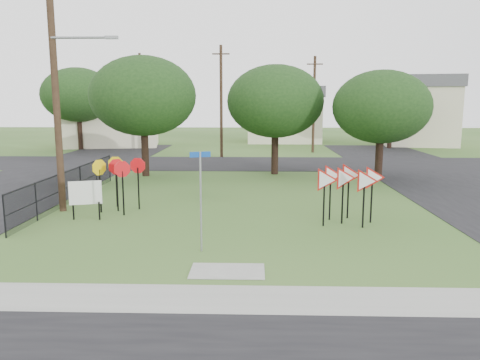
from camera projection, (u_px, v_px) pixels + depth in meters
The scene contains 24 objects.
ground at pixel (232, 245), 14.94m from camera, with size 140.00×140.00×0.00m, color #355B22.
sidewalk at pixel (223, 299), 10.80m from camera, with size 30.00×1.60×0.02m, color gray.
planting_strip at pixel (219, 323), 9.61m from camera, with size 30.00×0.80×0.02m, color #355B22.
street_left at pixel (18, 187), 25.16m from camera, with size 8.00×50.00×0.02m, color black.
street_right at pixel (470, 189), 24.43m from camera, with size 8.00×50.00×0.02m, color black.
street_far at pixel (245, 163), 34.65m from camera, with size 60.00×8.00×0.02m, color black.
curb_pad at pixel (227, 271), 12.57m from camera, with size 2.00×1.20×0.02m, color gray.
street_name_sign at pixel (201, 195), 14.02m from camera, with size 0.60×0.23×3.05m.
stop_sign_cluster at pixel (118, 172), 19.34m from camera, with size 1.98×1.73×2.21m.
yield_sign_cluster at pixel (347, 180), 17.38m from camera, with size 2.82×1.70×2.21m.
info_board at pixel (85, 194), 17.95m from camera, with size 1.18×0.39×1.52m.
utility_pole_main at pixel (57, 84), 18.73m from camera, with size 3.55×0.33×10.00m.
far_pole_a at pixel (221, 101), 37.90m from camera, with size 1.40×0.24×9.00m.
far_pole_b at pixel (314, 104), 41.64m from camera, with size 1.40×0.24×8.50m.
far_pole_c at pixel (141, 101), 44.06m from camera, with size 1.40×0.24×9.00m.
fence_run at pixel (71, 185), 21.20m from camera, with size 0.05×11.55×1.50m.
house_left at pixel (112, 110), 48.28m from camera, with size 10.58×8.88×7.20m.
house_mid at pixel (283, 114), 53.73m from camera, with size 8.40×8.40×6.20m.
house_right at pixel (418, 110), 49.28m from camera, with size 8.30×8.30×7.20m.
tree_near_left at pixel (143, 96), 28.12m from camera, with size 6.40×6.40×7.27m.
tree_near_mid at pixel (275, 101), 28.92m from camera, with size 6.00×6.00×6.80m.
tree_near_right at pixel (381, 107), 26.82m from camera, with size 5.60×5.60×6.33m.
tree_far_left at pixel (78, 95), 44.15m from camera, with size 6.80×6.80×7.73m.
tree_far_right at pixel (392, 102), 45.31m from camera, with size 6.00×6.00×6.80m.
Camera 1 is at (0.71, -14.38, 4.50)m, focal length 35.00 mm.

